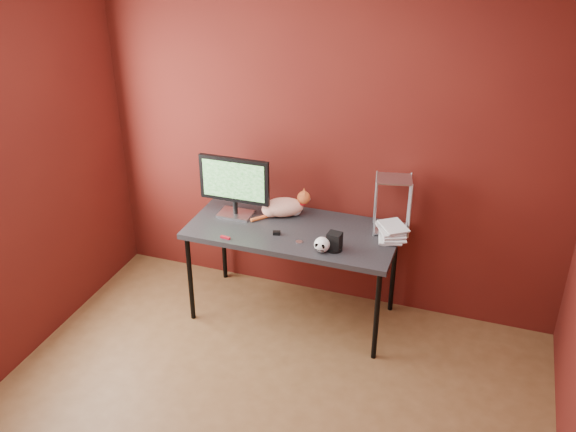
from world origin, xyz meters
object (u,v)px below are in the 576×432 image
(desk, at_px, (293,235))
(monitor, at_px, (234,184))
(cat, at_px, (284,207))
(book_stack, at_px, (386,167))
(speaker, at_px, (334,242))
(skull_mug, at_px, (322,245))

(desk, relative_size, monitor, 2.81)
(desk, height_order, cat, cat)
(cat, bearing_deg, book_stack, -30.63)
(monitor, xyz_separation_m, speaker, (0.83, -0.24, -0.20))
(cat, xyz_separation_m, skull_mug, (0.42, -0.40, -0.02))
(desk, bearing_deg, monitor, 173.54)
(desk, height_order, speaker, speaker)
(monitor, distance_m, speaker, 0.89)
(desk, bearing_deg, cat, 128.42)
(desk, distance_m, monitor, 0.56)
(cat, distance_m, skull_mug, 0.58)
(monitor, bearing_deg, desk, -7.28)
(desk, bearing_deg, book_stack, 6.90)
(monitor, distance_m, book_stack, 1.13)
(cat, height_order, skull_mug, cat)
(desk, height_order, monitor, monitor)
(cat, xyz_separation_m, book_stack, (0.75, -0.09, 0.46))
(speaker, bearing_deg, cat, 150.09)
(desk, xyz_separation_m, skull_mug, (0.29, -0.24, 0.11))
(monitor, height_order, book_stack, book_stack)
(speaker, distance_m, book_stack, 0.61)
(monitor, relative_size, speaker, 4.15)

